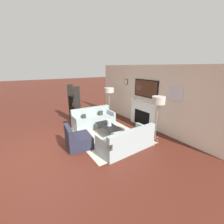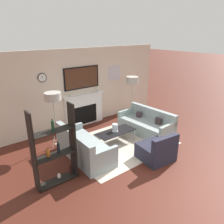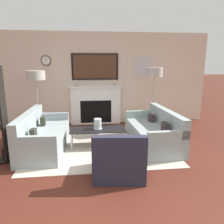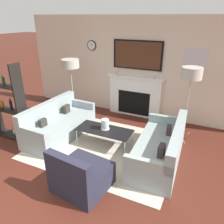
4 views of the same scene
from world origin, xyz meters
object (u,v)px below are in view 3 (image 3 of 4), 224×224
at_px(floor_lamp_left, 36,76).
at_px(floor_lamp_right, 154,73).
at_px(couch_left, 43,137).
at_px(coffee_table, 98,130).
at_px(couch_right, 154,133).
at_px(armchair, 119,161).
at_px(hurricane_candle, 98,124).

bearing_deg(floor_lamp_left, floor_lamp_right, -0.00).
bearing_deg(floor_lamp_right, couch_left, -159.14).
xyz_separation_m(coffee_table, floor_lamp_left, (-1.46, 0.96, 1.14)).
xyz_separation_m(couch_right, armchair, (-1.01, -1.30, -0.02)).
bearing_deg(coffee_table, armchair, -79.16).
bearing_deg(couch_right, armchair, -127.81).
xyz_separation_m(couch_left, coffee_table, (1.18, 0.08, 0.08)).
xyz_separation_m(couch_left, hurricane_candle, (1.18, 0.12, 0.20)).
distance_m(couch_right, hurricane_candle, 1.29).
xyz_separation_m(couch_right, floor_lamp_right, (0.28, 1.04, 1.28)).
bearing_deg(couch_right, floor_lamp_left, 159.11).
bearing_deg(armchair, coffee_table, 100.84).
distance_m(couch_right, floor_lamp_right, 1.68).
distance_m(couch_left, floor_lamp_left, 1.63).
distance_m(couch_left, hurricane_candle, 1.21).
bearing_deg(floor_lamp_right, floor_lamp_left, 180.00).
bearing_deg(hurricane_candle, couch_left, -174.31).
relative_size(couch_left, floor_lamp_right, 1.10).
height_order(couch_left, couch_right, couch_left).
bearing_deg(coffee_table, floor_lamp_left, 146.54).
bearing_deg(floor_lamp_left, hurricane_candle, -32.25).
bearing_deg(coffee_table, floor_lamp_right, 31.90).
relative_size(couch_right, floor_lamp_right, 1.11).
height_order(couch_right, armchair, couch_right).
height_order(couch_right, hurricane_candle, couch_right).
height_order(floor_lamp_left, floor_lamp_right, floor_lamp_right).
xyz_separation_m(couch_left, floor_lamp_left, (-0.28, 1.04, 1.22)).
relative_size(couch_right, floor_lamp_left, 1.15).
bearing_deg(armchair, hurricane_candle, 100.43).
height_order(hurricane_candle, floor_lamp_right, floor_lamp_right).
distance_m(couch_right, armchair, 1.64).
xyz_separation_m(floor_lamp_left, floor_lamp_right, (3.01, -0.00, 0.06)).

